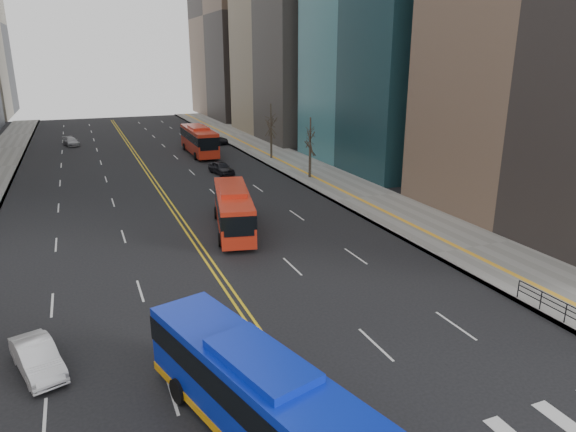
{
  "coord_description": "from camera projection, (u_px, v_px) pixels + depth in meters",
  "views": [
    {
      "loc": [
        -6.99,
        -9.82,
        12.76
      ],
      "look_at": [
        2.89,
        14.3,
        4.64
      ],
      "focal_mm": 32.0,
      "sensor_mm": 36.0,
      "label": 1
    }
  ],
  "objects": [
    {
      "name": "sidewalk_right",
      "position": [
        304.0,
        168.0,
        61.07
      ],
      "size": [
        7.0,
        130.0,
        0.15
      ],
      "primitive_type": "cube",
      "color": "gray",
      "rests_on": "ground"
    },
    {
      "name": "street_trees",
      "position": [
        78.0,
        158.0,
        41.48
      ],
      "size": [
        35.2,
        47.2,
        7.6
      ],
      "color": "#31281E",
      "rests_on": "ground"
    },
    {
      "name": "blue_bus",
      "position": [
        261.0,
        399.0,
        17.16
      ],
      "size": [
        5.69,
        12.08,
        3.45
      ],
      "color": "#0C24B5",
      "rests_on": "ground"
    },
    {
      "name": "red_bus_far",
      "position": [
        199.0,
        139.0,
        69.38
      ],
      "size": [
        3.14,
        12.06,
        3.79
      ],
      "color": "red",
      "rests_on": "ground"
    },
    {
      "name": "red_bus_near",
      "position": [
        233.0,
        207.0,
        38.76
      ],
      "size": [
        4.58,
        10.73,
        3.33
      ],
      "color": "red",
      "rests_on": "ground"
    },
    {
      "name": "car_dark_far",
      "position": [
        216.0,
        139.0,
        78.35
      ],
      "size": [
        3.23,
        5.21,
        1.34
      ],
      "primitive_type": "imported",
      "rotation": [
        0.0,
        0.0,
        0.22
      ],
      "color": "black",
      "rests_on": "ground"
    },
    {
      "name": "car_white",
      "position": [
        37.0,
        358.0,
        21.52
      ],
      "size": [
        2.53,
        4.26,
        1.33
      ],
      "primitive_type": "imported",
      "rotation": [
        0.0,
        0.0,
        0.3
      ],
      "color": "silver",
      "rests_on": "ground"
    },
    {
      "name": "pedestrian_railing",
      "position": [
        566.0,
        310.0,
        25.23
      ],
      "size": [
        0.06,
        6.06,
        1.02
      ],
      "color": "black",
      "rests_on": "sidewalk_right"
    },
    {
      "name": "centerline",
      "position": [
        142.0,
        164.0,
        63.59
      ],
      "size": [
        0.55,
        100.0,
        0.01
      ],
      "color": "gold",
      "rests_on": "ground"
    },
    {
      "name": "car_silver",
      "position": [
        71.0,
        142.0,
        76.63
      ],
      "size": [
        2.7,
        4.51,
        1.22
      ],
      "primitive_type": "imported",
      "rotation": [
        0.0,
        0.0,
        0.25
      ],
      "color": "#9E9FA3",
      "rests_on": "ground"
    },
    {
      "name": "car_dark_mid",
      "position": [
        221.0,
        168.0,
        58.07
      ],
      "size": [
        2.46,
        4.39,
        1.41
      ],
      "primitive_type": "imported",
      "rotation": [
        0.0,
        0.0,
        0.2
      ],
      "color": "black",
      "rests_on": "ground"
    }
  ]
}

